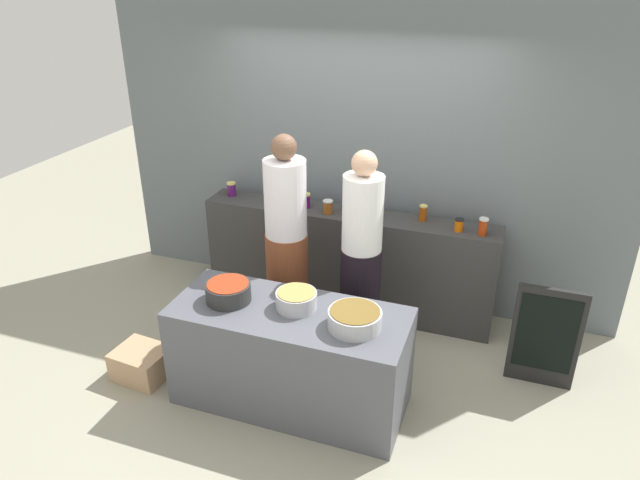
{
  "coord_description": "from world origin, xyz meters",
  "views": [
    {
      "loc": [
        1.37,
        -3.49,
        3.04
      ],
      "look_at": [
        0.0,
        0.35,
        1.05
      ],
      "focal_mm": 32.77,
      "sensor_mm": 36.0,
      "label": 1
    }
  ],
  "objects_px": {
    "preserve_jar_5": "(357,206)",
    "preserve_jar_3": "(328,207)",
    "preserve_jar_4": "(346,205)",
    "bread_crate": "(142,363)",
    "preserve_jar_9": "(483,227)",
    "cook_with_tongs": "(287,254)",
    "cook_in_cap": "(361,268)",
    "chalkboard_sign": "(545,337)",
    "preserve_jar_0": "(232,189)",
    "preserve_jar_1": "(281,198)",
    "preserve_jar_6": "(366,210)",
    "preserve_jar_2": "(306,200)",
    "preserve_jar_7": "(423,213)",
    "cooking_pot_left": "(228,292)",
    "cooking_pot_right": "(355,319)",
    "cooking_pot_center": "(296,300)",
    "preserve_jar_8": "(459,225)"
  },
  "relations": [
    {
      "from": "preserve_jar_0",
      "to": "cooking_pot_right",
      "type": "relative_size",
      "value": 0.36
    },
    {
      "from": "cooking_pot_right",
      "to": "cook_with_tongs",
      "type": "relative_size",
      "value": 0.2
    },
    {
      "from": "preserve_jar_4",
      "to": "cooking_pot_center",
      "type": "bearing_deg",
      "value": -87.3
    },
    {
      "from": "preserve_jar_0",
      "to": "preserve_jar_1",
      "type": "height_order",
      "value": "preserve_jar_0"
    },
    {
      "from": "preserve_jar_5",
      "to": "preserve_jar_7",
      "type": "height_order",
      "value": "preserve_jar_7"
    },
    {
      "from": "preserve_jar_4",
      "to": "bread_crate",
      "type": "distance_m",
      "value": 2.18
    },
    {
      "from": "cooking_pot_right",
      "to": "bread_crate",
      "type": "height_order",
      "value": "cooking_pot_right"
    },
    {
      "from": "preserve_jar_7",
      "to": "bread_crate",
      "type": "bearing_deg",
      "value": -139.42
    },
    {
      "from": "preserve_jar_9",
      "to": "bread_crate",
      "type": "bearing_deg",
      "value": -148.25
    },
    {
      "from": "preserve_jar_1",
      "to": "chalkboard_sign",
      "type": "xyz_separation_m",
      "value": [
        2.42,
        -0.59,
        -0.59
      ]
    },
    {
      "from": "preserve_jar_2",
      "to": "preserve_jar_9",
      "type": "relative_size",
      "value": 0.9
    },
    {
      "from": "preserve_jar_1",
      "to": "preserve_jar_9",
      "type": "xyz_separation_m",
      "value": [
        1.83,
        -0.09,
        0.03
      ]
    },
    {
      "from": "preserve_jar_9",
      "to": "cook_in_cap",
      "type": "bearing_deg",
      "value": -144.97
    },
    {
      "from": "preserve_jar_7",
      "to": "cooking_pot_center",
      "type": "relative_size",
      "value": 0.48
    },
    {
      "from": "cooking_pot_right",
      "to": "cooking_pot_center",
      "type": "bearing_deg",
      "value": 168.37
    },
    {
      "from": "preserve_jar_5",
      "to": "preserve_jar_3",
      "type": "bearing_deg",
      "value": -153.11
    },
    {
      "from": "cook_in_cap",
      "to": "chalkboard_sign",
      "type": "distance_m",
      "value": 1.5
    },
    {
      "from": "preserve_jar_4",
      "to": "cook_in_cap",
      "type": "xyz_separation_m",
      "value": [
        0.35,
        -0.71,
        -0.21
      ]
    },
    {
      "from": "preserve_jar_8",
      "to": "cooking_pot_left",
      "type": "height_order",
      "value": "preserve_jar_8"
    },
    {
      "from": "preserve_jar_8",
      "to": "cook_in_cap",
      "type": "xyz_separation_m",
      "value": [
        -0.66,
        -0.62,
        -0.21
      ]
    },
    {
      "from": "cook_with_tongs",
      "to": "preserve_jar_9",
      "type": "bearing_deg",
      "value": 22.64
    },
    {
      "from": "preserve_jar_3",
      "to": "preserve_jar_6",
      "type": "xyz_separation_m",
      "value": [
        0.34,
        0.03,
        0.01
      ]
    },
    {
      "from": "preserve_jar_1",
      "to": "preserve_jar_3",
      "type": "bearing_deg",
      "value": -10.54
    },
    {
      "from": "cooking_pot_center",
      "to": "bread_crate",
      "type": "bearing_deg",
      "value": -170.71
    },
    {
      "from": "preserve_jar_2",
      "to": "cook_with_tongs",
      "type": "bearing_deg",
      "value": -82.41
    },
    {
      "from": "preserve_jar_3",
      "to": "preserve_jar_7",
      "type": "bearing_deg",
      "value": 8.76
    },
    {
      "from": "preserve_jar_7",
      "to": "cooking_pot_left",
      "type": "relative_size",
      "value": 0.43
    },
    {
      "from": "preserve_jar_2",
      "to": "preserve_jar_5",
      "type": "distance_m",
      "value": 0.47
    },
    {
      "from": "preserve_jar_0",
      "to": "preserve_jar_5",
      "type": "xyz_separation_m",
      "value": [
        1.24,
        0.02,
        -0.01
      ]
    },
    {
      "from": "preserve_jar_9",
      "to": "preserve_jar_3",
      "type": "bearing_deg",
      "value": -179.94
    },
    {
      "from": "cook_in_cap",
      "to": "preserve_jar_6",
      "type": "bearing_deg",
      "value": 102.55
    },
    {
      "from": "bread_crate",
      "to": "preserve_jar_6",
      "type": "bearing_deg",
      "value": 47.24
    },
    {
      "from": "preserve_jar_4",
      "to": "preserve_jar_9",
      "type": "relative_size",
      "value": 0.72
    },
    {
      "from": "preserve_jar_7",
      "to": "preserve_jar_8",
      "type": "xyz_separation_m",
      "value": [
        0.32,
        -0.11,
        -0.02
      ]
    },
    {
      "from": "cooking_pot_center",
      "to": "chalkboard_sign",
      "type": "height_order",
      "value": "cooking_pot_center"
    },
    {
      "from": "cooking_pot_left",
      "to": "bread_crate",
      "type": "height_order",
      "value": "cooking_pot_left"
    },
    {
      "from": "bread_crate",
      "to": "chalkboard_sign",
      "type": "relative_size",
      "value": 0.48
    },
    {
      "from": "preserve_jar_5",
      "to": "preserve_jar_8",
      "type": "distance_m",
      "value": 0.92
    },
    {
      "from": "preserve_jar_6",
      "to": "preserve_jar_9",
      "type": "relative_size",
      "value": 0.97
    },
    {
      "from": "preserve_jar_1",
      "to": "cooking_pot_left",
      "type": "bearing_deg",
      "value": -82.28
    },
    {
      "from": "chalkboard_sign",
      "to": "preserve_jar_3",
      "type": "bearing_deg",
      "value": 165.41
    },
    {
      "from": "preserve_jar_4",
      "to": "cooking_pot_left",
      "type": "bearing_deg",
      "value": -106.62
    },
    {
      "from": "preserve_jar_8",
      "to": "chalkboard_sign",
      "type": "relative_size",
      "value": 0.12
    },
    {
      "from": "preserve_jar_3",
      "to": "preserve_jar_9",
      "type": "height_order",
      "value": "preserve_jar_9"
    },
    {
      "from": "preserve_jar_0",
      "to": "preserve_jar_6",
      "type": "distance_m",
      "value": 1.35
    },
    {
      "from": "preserve_jar_3",
      "to": "cooking_pot_right",
      "type": "height_order",
      "value": "preserve_jar_3"
    },
    {
      "from": "preserve_jar_7",
      "to": "cook_in_cap",
      "type": "xyz_separation_m",
      "value": [
        -0.34,
        -0.73,
        -0.23
      ]
    },
    {
      "from": "preserve_jar_9",
      "to": "cooking_pot_left",
      "type": "xyz_separation_m",
      "value": [
        -1.64,
        -1.35,
        -0.19
      ]
    },
    {
      "from": "cook_in_cap",
      "to": "preserve_jar_9",
      "type": "bearing_deg",
      "value": 35.03
    },
    {
      "from": "preserve_jar_0",
      "to": "preserve_jar_9",
      "type": "height_order",
      "value": "preserve_jar_9"
    }
  ]
}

